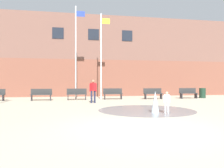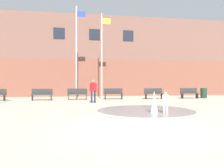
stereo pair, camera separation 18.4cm
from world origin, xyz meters
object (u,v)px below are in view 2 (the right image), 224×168
at_px(park_bench_left_of_flagpoles, 42,94).
at_px(teen_by_trashcan, 93,89).
at_px(park_bench_far_right, 189,93).
at_px(child_running, 166,101).
at_px(trash_can, 204,93).
at_px(park_bench_under_left_flagpole, 77,94).
at_px(flagpole_left, 77,50).
at_px(park_bench_center, 113,94).
at_px(park_bench_under_right_flagpole, 154,93).
at_px(flagpole_right, 102,54).

relative_size(park_bench_left_of_flagpoles, teen_by_trashcan, 1.01).
bearing_deg(park_bench_far_right, child_running, -124.48).
bearing_deg(park_bench_left_of_flagpoles, trash_can, 1.76).
bearing_deg(child_running, teen_by_trashcan, 90.09).
height_order(park_bench_under_left_flagpole, child_running, child_running).
relative_size(child_running, flagpole_left, 0.13).
distance_m(park_bench_under_left_flagpole, park_bench_center, 2.97).
distance_m(teen_by_trashcan, flagpole_left, 4.78).
distance_m(park_bench_under_right_flagpole, child_running, 8.72).
distance_m(park_bench_left_of_flagpoles, flagpole_right, 5.89).
height_order(teen_by_trashcan, flagpole_right, flagpole_right).
bearing_deg(trash_can, park_bench_center, -178.79).
relative_size(park_bench_center, park_bench_far_right, 1.00).
bearing_deg(park_bench_under_right_flagpole, trash_can, 5.10).
relative_size(teen_by_trashcan, trash_can, 1.77).
xyz_separation_m(park_bench_left_of_flagpoles, flagpole_right, (4.79, 0.65, 3.37)).
xyz_separation_m(park_bench_far_right, trash_can, (1.56, 0.29, -0.03)).
bearing_deg(trash_can, park_bench_far_right, -169.51).
bearing_deg(child_running, flagpole_left, 86.87).
distance_m(park_bench_left_of_flagpoles, flagpole_left, 4.55).
relative_size(flagpole_left, trash_can, 8.57).
height_order(park_bench_center, child_running, child_running).
distance_m(park_bench_center, flagpole_left, 4.73).
bearing_deg(park_bench_under_right_flagpole, park_bench_center, 175.65).
relative_size(flagpole_left, flagpole_right, 1.07).
bearing_deg(trash_can, flagpole_left, 178.88).
height_order(child_running, trash_can, child_running).
bearing_deg(park_bench_left_of_flagpoles, child_running, -51.71).
height_order(teen_by_trashcan, trash_can, teen_by_trashcan).
height_order(park_bench_left_of_flagpoles, flagpole_right, flagpole_right).
bearing_deg(park_bench_far_right, teen_by_trashcan, -161.52).
height_order(park_bench_under_left_flagpole, flagpole_right, flagpole_right).
height_order(park_bench_under_right_flagpole, flagpole_left, flagpole_left).
height_order(park_bench_left_of_flagpoles, park_bench_under_right_flagpole, same).
xyz_separation_m(park_bench_left_of_flagpoles, flagpole_left, (2.68, 0.65, 3.62)).
bearing_deg(teen_by_trashcan, park_bench_under_right_flagpole, 78.99).
bearing_deg(park_bench_left_of_flagpoles, park_bench_under_right_flagpole, -0.04).
distance_m(park_bench_under_left_flagpole, trash_can, 11.27).
height_order(park_bench_under_left_flagpole, park_bench_center, same).
bearing_deg(teen_by_trashcan, flagpole_left, 159.58).
bearing_deg(park_bench_under_left_flagpole, flagpole_right, 11.35).
distance_m(teen_by_trashcan, flagpole_right, 4.59).
height_order(park_bench_left_of_flagpoles, teen_by_trashcan, teen_by_trashcan).
distance_m(park_bench_under_right_flagpole, trash_can, 4.90).
xyz_separation_m(child_running, flagpole_left, (-3.92, 9.01, 3.52)).
bearing_deg(teen_by_trashcan, trash_can, 69.05).
relative_size(teen_by_trashcan, child_running, 1.61).
bearing_deg(flagpole_right, park_bench_under_right_flagpole, -8.64).
height_order(park_bench_center, flagpole_left, flagpole_left).
relative_size(park_bench_left_of_flagpoles, park_bench_under_left_flagpole, 1.00).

